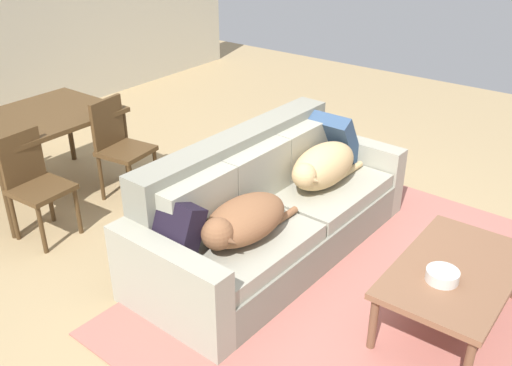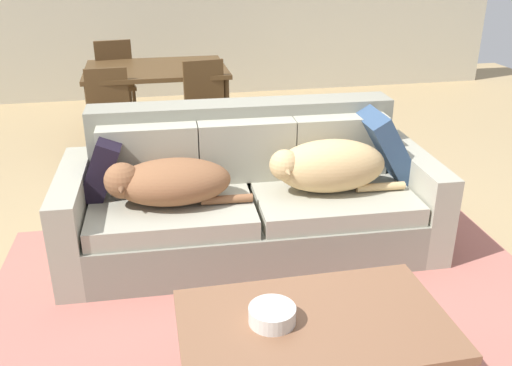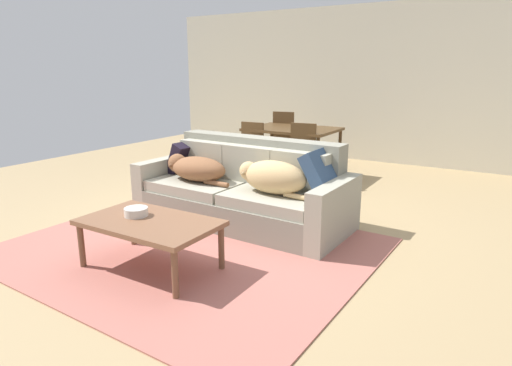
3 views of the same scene
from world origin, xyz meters
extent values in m
plane|color=tan|center=(0.00, 0.00, 0.00)|extent=(10.00, 10.00, 0.00)
cube|color=beige|center=(0.00, 4.00, 1.35)|extent=(8.00, 0.12, 2.70)
cube|color=#B1665B|center=(-0.04, -0.92, 0.01)|extent=(3.25, 2.71, 0.01)
cube|color=gray|center=(-0.04, -0.04, 0.15)|extent=(2.03, 1.02, 0.30)
cube|color=#A09D8A|center=(-0.54, -0.03, 0.36)|extent=(1.00, 0.95, 0.12)
cube|color=#A09D8A|center=(0.46, -0.06, 0.36)|extent=(1.00, 0.95, 0.12)
cube|color=gray|center=(-0.03, 0.31, 0.65)|extent=(2.00, 0.31, 0.46)
cube|color=#A09D8A|center=(-0.65, 0.14, 0.61)|extent=(0.62, 0.18, 0.39)
cube|color=#A09D8A|center=(-0.04, 0.12, 0.61)|extent=(0.62, 0.18, 0.39)
cube|color=#A09D8A|center=(0.58, 0.10, 0.61)|extent=(0.62, 0.18, 0.39)
cube|color=#A09D8A|center=(-1.12, -0.01, 0.29)|extent=(0.20, 0.96, 0.59)
cube|color=#A09D8A|center=(1.04, -0.08, 0.29)|extent=(0.20, 0.96, 0.59)
ellipsoid|color=brown|center=(-0.52, -0.14, 0.55)|extent=(0.69, 0.42, 0.26)
sphere|color=brown|center=(-0.81, -0.15, 0.59)|extent=(0.21, 0.21, 0.21)
cone|color=brown|center=(-0.82, -0.25, 0.58)|extent=(0.10, 0.12, 0.09)
cylinder|color=brown|center=(-0.22, -0.23, 0.45)|extent=(0.31, 0.06, 0.05)
ellipsoid|color=tan|center=(0.43, -0.16, 0.58)|extent=(0.70, 0.37, 0.33)
sphere|color=tan|center=(0.14, -0.17, 0.61)|extent=(0.19, 0.19, 0.19)
cone|color=#9A7D53|center=(0.14, -0.26, 0.60)|extent=(0.09, 0.11, 0.08)
cylinder|color=tan|center=(0.74, -0.24, 0.45)|extent=(0.31, 0.06, 0.05)
cube|color=black|center=(-0.93, 0.11, 0.58)|extent=(0.30, 0.39, 0.40)
cube|color=#304869|center=(0.86, 0.04, 0.63)|extent=(0.35, 0.47, 0.47)
cube|color=brown|center=(-0.04, -1.39, 0.40)|extent=(1.11, 0.66, 0.04)
cylinder|color=brown|center=(-0.54, -1.67, 0.19)|extent=(0.05, 0.05, 0.38)
cylinder|color=brown|center=(0.47, -1.67, 0.19)|extent=(0.05, 0.05, 0.38)
cylinder|color=brown|center=(-0.54, -1.11, 0.19)|extent=(0.05, 0.05, 0.38)
cylinder|color=brown|center=(0.47, -1.11, 0.19)|extent=(0.05, 0.05, 0.38)
cylinder|color=silver|center=(-0.21, -1.37, 0.46)|extent=(0.19, 0.19, 0.07)
cube|color=#4F361D|center=(-0.53, 2.15, 0.73)|extent=(1.31, 0.96, 0.04)
cylinder|color=#432E19|center=(-1.13, 1.72, 0.35)|extent=(0.05, 0.05, 0.71)
cylinder|color=#432E19|center=(0.08, 1.72, 0.35)|extent=(0.05, 0.05, 0.71)
cylinder|color=#432E19|center=(-1.13, 2.58, 0.35)|extent=(0.05, 0.05, 0.71)
cylinder|color=#432E19|center=(0.08, 2.58, 0.35)|extent=(0.05, 0.05, 0.71)
cube|color=#4F361D|center=(-0.96, 1.52, 0.42)|extent=(0.42, 0.42, 0.04)
cube|color=#4F361D|center=(-0.97, 1.70, 0.65)|extent=(0.36, 0.06, 0.41)
cylinder|color=#47311A|center=(-1.12, 1.34, 0.20)|extent=(0.04, 0.04, 0.40)
cylinder|color=#47311A|center=(-0.78, 1.36, 0.20)|extent=(0.04, 0.04, 0.40)
cylinder|color=#47311A|center=(-1.13, 1.68, 0.20)|extent=(0.04, 0.04, 0.40)
cylinder|color=#47311A|center=(-0.80, 1.70, 0.20)|extent=(0.04, 0.04, 0.40)
cube|color=#4F361D|center=(-0.11, 1.51, 0.45)|extent=(0.45, 0.45, 0.04)
cube|color=#4F361D|center=(-0.13, 1.68, 0.68)|extent=(0.36, 0.08, 0.42)
cylinder|color=#47311A|center=(-0.25, 1.32, 0.21)|extent=(0.04, 0.04, 0.43)
cylinder|color=#47311A|center=(0.08, 1.36, 0.21)|extent=(0.04, 0.04, 0.43)
cylinder|color=#47311A|center=(-0.30, 1.65, 0.21)|extent=(0.04, 0.04, 0.43)
cylinder|color=#47311A|center=(0.04, 1.70, 0.21)|extent=(0.04, 0.04, 0.43)
cube|color=#4F361D|center=(-0.96, 2.79, 0.43)|extent=(0.45, 0.45, 0.04)
cube|color=#4F361D|center=(-0.93, 2.61, 0.69)|extent=(0.36, 0.09, 0.48)
cylinder|color=#47311A|center=(-0.81, 2.98, 0.21)|extent=(0.04, 0.04, 0.41)
cylinder|color=#47311A|center=(-1.15, 2.93, 0.21)|extent=(0.04, 0.04, 0.41)
cylinder|color=#47311A|center=(-0.76, 2.64, 0.21)|extent=(0.04, 0.04, 0.41)
cylinder|color=#47311A|center=(-1.10, 2.60, 0.21)|extent=(0.04, 0.04, 0.41)
camera|label=1|loc=(-3.03, -2.12, 2.46)|focal=39.73mm
camera|label=2|loc=(-0.64, -3.16, 1.85)|focal=39.01mm
camera|label=3|loc=(2.42, -3.79, 1.59)|focal=30.66mm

